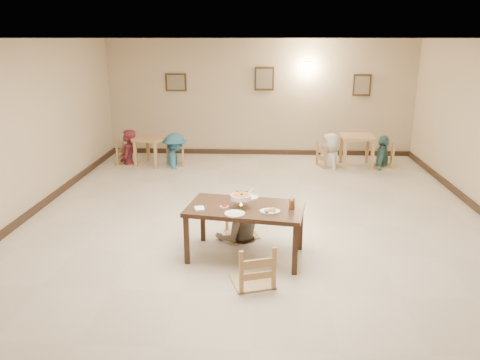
# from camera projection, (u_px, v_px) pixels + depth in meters

# --- Properties ---
(floor) EXTENTS (10.00, 10.00, 0.00)m
(floor) POSITION_uv_depth(u_px,v_px,m) (256.00, 224.00, 7.87)
(floor) COLOR beige
(floor) RESTS_ON ground
(ceiling) EXTENTS (10.00, 10.00, 0.00)m
(ceiling) POSITION_uv_depth(u_px,v_px,m) (258.00, 38.00, 7.00)
(ceiling) COLOR silver
(ceiling) RESTS_ON wall_back
(wall_back) EXTENTS (10.00, 0.00, 10.00)m
(wall_back) POSITION_uv_depth(u_px,v_px,m) (260.00, 98.00, 12.21)
(wall_back) COLOR #C6AF8F
(wall_back) RESTS_ON floor
(wall_front) EXTENTS (10.00, 0.00, 10.00)m
(wall_front) POSITION_uv_depth(u_px,v_px,m) (244.00, 313.00, 2.66)
(wall_front) COLOR #C6AF8F
(wall_front) RESTS_ON floor
(wall_left) EXTENTS (0.00, 10.00, 10.00)m
(wall_left) POSITION_uv_depth(u_px,v_px,m) (13.00, 134.00, 7.63)
(wall_left) COLOR #C6AF8F
(wall_left) RESTS_ON floor
(baseboard_back) EXTENTS (8.00, 0.06, 0.12)m
(baseboard_back) POSITION_uv_depth(u_px,v_px,m) (260.00, 152.00, 12.60)
(baseboard_back) COLOR #2F1F15
(baseboard_back) RESTS_ON floor
(baseboard_left) EXTENTS (0.06, 10.00, 0.12)m
(baseboard_left) POSITION_uv_depth(u_px,v_px,m) (26.00, 216.00, 8.05)
(baseboard_left) COLOR #2F1F15
(baseboard_left) RESTS_ON floor
(picture_a) EXTENTS (0.55, 0.04, 0.45)m
(picture_a) POSITION_uv_depth(u_px,v_px,m) (176.00, 82.00, 12.16)
(picture_a) COLOR #3A2613
(picture_a) RESTS_ON wall_back
(picture_b) EXTENTS (0.50, 0.04, 0.60)m
(picture_b) POSITION_uv_depth(u_px,v_px,m) (264.00, 79.00, 12.02)
(picture_b) COLOR #3A2613
(picture_b) RESTS_ON wall_back
(picture_c) EXTENTS (0.45, 0.04, 0.55)m
(picture_c) POSITION_uv_depth(u_px,v_px,m) (362.00, 85.00, 11.95)
(picture_c) COLOR #3A2613
(picture_c) RESTS_ON wall_back
(wall_sconce) EXTENTS (0.16, 0.05, 0.22)m
(wall_sconce) POSITION_uv_depth(u_px,v_px,m) (308.00, 67.00, 11.89)
(wall_sconce) COLOR #FFD88C
(wall_sconce) RESTS_ON wall_back
(main_table) EXTENTS (1.73, 1.15, 0.75)m
(main_table) POSITION_uv_depth(u_px,v_px,m) (245.00, 212.00, 6.53)
(main_table) COLOR #3A2215
(main_table) RESTS_ON floor
(chair_far) EXTENTS (0.46, 0.46, 0.99)m
(chair_far) POSITION_uv_depth(u_px,v_px,m) (242.00, 206.00, 7.29)
(chair_far) COLOR tan
(chair_far) RESTS_ON floor
(chair_near) EXTENTS (0.50, 0.50, 1.07)m
(chair_near) POSITION_uv_depth(u_px,v_px,m) (253.00, 244.00, 5.83)
(chair_near) COLOR tan
(chair_near) RESTS_ON floor
(main_diner) EXTENTS (0.90, 0.80, 1.56)m
(main_diner) POSITION_uv_depth(u_px,v_px,m) (239.00, 191.00, 7.11)
(main_diner) COLOR gray
(main_diner) RESTS_ON floor
(curry_warmer) EXTENTS (0.32, 0.29, 0.26)m
(curry_warmer) POSITION_uv_depth(u_px,v_px,m) (241.00, 197.00, 6.44)
(curry_warmer) COLOR silver
(curry_warmer) RESTS_ON main_table
(rice_plate_far) EXTENTS (0.32, 0.32, 0.07)m
(rice_plate_far) POSITION_uv_depth(u_px,v_px,m) (247.00, 197.00, 6.84)
(rice_plate_far) COLOR white
(rice_plate_far) RESTS_ON main_table
(rice_plate_near) EXTENTS (0.27, 0.27, 0.06)m
(rice_plate_near) POSITION_uv_depth(u_px,v_px,m) (235.00, 213.00, 6.22)
(rice_plate_near) COLOR white
(rice_plate_near) RESTS_ON main_table
(fried_plate) EXTENTS (0.27, 0.27, 0.06)m
(fried_plate) POSITION_uv_depth(u_px,v_px,m) (270.00, 211.00, 6.29)
(fried_plate) COLOR white
(fried_plate) RESTS_ON main_table
(chili_dish) EXTENTS (0.12, 0.12, 0.03)m
(chili_dish) POSITION_uv_depth(u_px,v_px,m) (224.00, 207.00, 6.47)
(chili_dish) COLOR white
(chili_dish) RESTS_ON main_table
(napkin_cutlery) EXTENTS (0.19, 0.27, 0.03)m
(napkin_cutlery) POSITION_uv_depth(u_px,v_px,m) (200.00, 209.00, 6.38)
(napkin_cutlery) COLOR white
(napkin_cutlery) RESTS_ON main_table
(drink_glass) EXTENTS (0.08, 0.08, 0.16)m
(drink_glass) POSITION_uv_depth(u_px,v_px,m) (292.00, 203.00, 6.41)
(drink_glass) COLOR white
(drink_glass) RESTS_ON main_table
(bg_table_left) EXTENTS (0.88, 0.88, 0.69)m
(bg_table_left) POSITION_uv_depth(u_px,v_px,m) (151.00, 143.00, 11.40)
(bg_table_left) COLOR tan
(bg_table_left) RESTS_ON floor
(bg_table_right) EXTENTS (0.78, 0.78, 0.76)m
(bg_table_right) POSITION_uv_depth(u_px,v_px,m) (357.00, 141.00, 11.26)
(bg_table_right) COLOR tan
(bg_table_right) RESTS_ON floor
(bg_chair_ll) EXTENTS (0.46, 0.46, 0.98)m
(bg_chair_ll) POSITION_uv_depth(u_px,v_px,m) (128.00, 145.00, 11.45)
(bg_chair_ll) COLOR tan
(bg_chair_ll) RESTS_ON floor
(bg_chair_lr) EXTENTS (0.41, 0.41, 0.87)m
(bg_chair_lr) POSITION_uv_depth(u_px,v_px,m) (175.00, 148.00, 11.39)
(bg_chair_lr) COLOR tan
(bg_chair_lr) RESTS_ON floor
(bg_chair_rl) EXTENTS (0.51, 0.51, 1.10)m
(bg_chair_rl) POSITION_uv_depth(u_px,v_px,m) (331.00, 144.00, 11.29)
(bg_chair_rl) COLOR tan
(bg_chair_rl) RESTS_ON floor
(bg_chair_rr) EXTENTS (0.51, 0.51, 1.08)m
(bg_chair_rr) POSITION_uv_depth(u_px,v_px,m) (383.00, 145.00, 11.26)
(bg_chair_rr) COLOR tan
(bg_chair_rr) RESTS_ON floor
(bg_diner_a) EXTENTS (0.45, 0.66, 1.74)m
(bg_diner_a) POSITION_uv_depth(u_px,v_px,m) (127.00, 130.00, 11.34)
(bg_diner_a) COLOR #561B25
(bg_diner_a) RESTS_ON floor
(bg_diner_b) EXTENTS (0.87, 1.17, 1.61)m
(bg_diner_b) POSITION_uv_depth(u_px,v_px,m) (174.00, 133.00, 11.28)
(bg_diner_b) COLOR teal
(bg_diner_b) RESTS_ON floor
(bg_diner_c) EXTENTS (0.69, 0.90, 1.63)m
(bg_diner_c) POSITION_uv_depth(u_px,v_px,m) (331.00, 133.00, 11.21)
(bg_diner_c) COLOR silver
(bg_diner_c) RESTS_ON floor
(bg_diner_d) EXTENTS (0.66, 0.97, 1.53)m
(bg_diner_d) POSITION_uv_depth(u_px,v_px,m) (384.00, 136.00, 11.20)
(bg_diner_d) COLOR slate
(bg_diner_d) RESTS_ON floor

